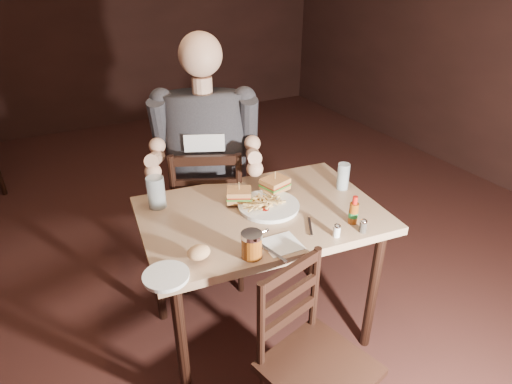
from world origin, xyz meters
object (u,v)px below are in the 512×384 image
chair_far (210,213)px  glass_right (343,176)px  diner (205,134)px  side_plate (166,277)px  main_table (261,227)px  glass_left (156,192)px  syrup_dispenser (252,245)px  dinner_plate (269,207)px  chair_near (319,369)px  hot_sauce (354,210)px

chair_far → glass_right: chair_far is taller
diner → side_plate: (-0.48, -0.78, -0.22)m
main_table → glass_left: size_ratio=7.65×
diner → main_table: bearing=-59.4°
glass_left → main_table: bearing=-33.2°
glass_left → side_plate: glass_left is taller
syrup_dispenser → chair_far: bearing=85.5°
chair_far → dinner_plate: size_ratio=3.26×
glass_left → side_plate: size_ratio=0.91×
main_table → glass_left: bearing=146.8°
diner → glass_right: size_ratio=7.42×
syrup_dispenser → side_plate: size_ratio=0.65×
main_table → dinner_plate: (0.05, 0.01, 0.10)m
main_table → dinner_plate: bearing=10.8°
glass_left → chair_near: bearing=-69.5°
glass_left → hot_sauce: glass_left is taller
dinner_plate → side_plate: 0.65m
syrup_dispenser → side_plate: 0.35m
chair_far → syrup_dispenser: (-0.16, -0.86, 0.36)m
main_table → glass_left: glass_left is taller
chair_near → syrup_dispenser: 0.55m
main_table → side_plate: size_ratio=6.96×
glass_left → glass_right: glass_left is taller
syrup_dispenser → dinner_plate: bearing=56.5°
main_table → glass_right: bearing=0.7°
main_table → hot_sauce: 0.45m
main_table → diner: bearing=96.8°
main_table → side_plate: (-0.54, -0.26, 0.10)m
chair_near → diner: (0.02, 1.15, 0.59)m
glass_right → syrup_dispenser: size_ratio=1.25×
chair_far → side_plate: bearing=82.7°
glass_left → diner: bearing=35.2°
chair_far → dinner_plate: (0.09, -0.56, 0.31)m
diner → chair_near: bearing=-67.0°
chair_far → glass_left: bearing=62.3°
syrup_dispenser → main_table: bearing=61.5°
chair_near → hot_sauce: hot_sauce is taller
diner → hot_sauce: size_ratio=7.64×
hot_sauce → glass_left: bearing=143.1°
glass_left → side_plate: 0.55m
chair_far → hot_sauce: bearing=136.7°
glass_left → glass_right: (0.90, -0.27, -0.01)m
glass_left → dinner_plate: bearing=-29.6°
dinner_plate → syrup_dispenser: 0.39m
main_table → chair_far: size_ratio=1.27×
glass_right → main_table: bearing=-179.3°
diner → glass_right: (0.54, -0.52, -0.16)m
diner → side_plate: diner is taller
main_table → chair_far: (-0.04, 0.57, -0.21)m
chair_far → diner: (-0.02, -0.05, 0.53)m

